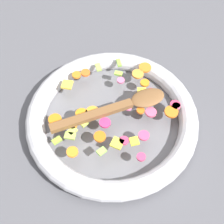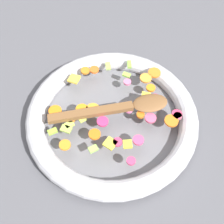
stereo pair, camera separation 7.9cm
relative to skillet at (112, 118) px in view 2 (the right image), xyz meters
name	(u,v)px [view 2 (the right image)]	position (x,y,z in m)	size (l,w,h in m)	color
ground_plane	(112,122)	(0.00, 0.00, -0.02)	(4.00, 4.00, 0.00)	#4C4C51
skillet	(112,118)	(0.00, 0.00, 0.00)	(0.45, 0.45, 0.05)	slate
chopped_vegetables	(116,108)	(0.00, 0.01, 0.03)	(0.33, 0.35, 0.01)	orange
wooden_spoon	(122,108)	(0.01, 0.02, 0.04)	(0.13, 0.30, 0.01)	brown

